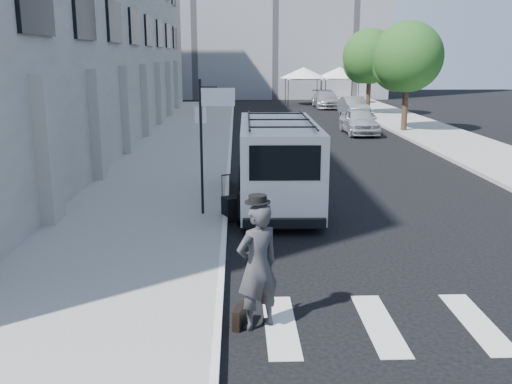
{
  "coord_description": "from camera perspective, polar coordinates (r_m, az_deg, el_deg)",
  "views": [
    {
      "loc": [
        -1.67,
        -11.38,
        4.24
      ],
      "look_at": [
        -1.27,
        0.8,
        1.3
      ],
      "focal_mm": 40.0,
      "sensor_mm": 36.0,
      "label": 1
    }
  ],
  "objects": [
    {
      "name": "ground",
      "position": [
        12.26,
        6.11,
        -6.75
      ],
      "size": [
        120.0,
        120.0,
        0.0
      ],
      "primitive_type": "plane",
      "color": "black",
      "rests_on": "ground"
    },
    {
      "name": "sidewalk_left",
      "position": [
        27.81,
        -7.22,
        4.86
      ],
      "size": [
        4.5,
        48.0,
        0.15
      ],
      "primitive_type": "cube",
      "color": "gray",
      "rests_on": "ground"
    },
    {
      "name": "sidewalk_right",
      "position": [
        33.41,
        16.84,
        5.84
      ],
      "size": [
        4.0,
        56.0,
        0.15
      ],
      "primitive_type": "cube",
      "color": "gray",
      "rests_on": "ground"
    },
    {
      "name": "building_left",
      "position": [
        31.03,
        -21.21,
        15.95
      ],
      "size": [
        10.0,
        44.0,
        12.0
      ],
      "primitive_type": "cube",
      "color": "gray",
      "rests_on": "ground"
    },
    {
      "name": "sign_pole",
      "position": [
        14.68,
        -4.62,
        7.32
      ],
      "size": [
        1.03,
        0.07,
        3.5
      ],
      "color": "black",
      "rests_on": "sidewalk_left"
    },
    {
      "name": "tree_near",
      "position": [
        32.84,
        14.69,
        12.68
      ],
      "size": [
        3.8,
        3.83,
        6.03
      ],
      "color": "black",
      "rests_on": "ground"
    },
    {
      "name": "tree_far",
      "position": [
        41.56,
        11.14,
        12.96
      ],
      "size": [
        3.8,
        3.83,
        6.03
      ],
      "color": "black",
      "rests_on": "ground"
    },
    {
      "name": "tent_left",
      "position": [
        49.73,
        4.75,
        11.77
      ],
      "size": [
        4.0,
        4.0,
        3.2
      ],
      "color": "black",
      "rests_on": "ground"
    },
    {
      "name": "tent_right",
      "position": [
        50.68,
        8.36,
        11.71
      ],
      "size": [
        4.0,
        4.0,
        3.2
      ],
      "color": "black",
      "rests_on": "ground"
    },
    {
      "name": "businessman",
      "position": [
        8.98,
        0.15,
        -7.42
      ],
      "size": [
        0.89,
        0.81,
        2.05
      ],
      "primitive_type": "imported",
      "rotation": [
        0.0,
        0.0,
        3.7
      ],
      "color": "#333336",
      "rests_on": "ground"
    },
    {
      "name": "briefcase",
      "position": [
        9.32,
        -1.67,
        -12.36
      ],
      "size": [
        0.24,
        0.46,
        0.34
      ],
      "primitive_type": "cube",
      "rotation": [
        0.0,
        0.0,
        -0.28
      ],
      "color": "black",
      "rests_on": "ground"
    },
    {
      "name": "suitcase",
      "position": [
        14.91,
        -2.71,
        -1.7
      ],
      "size": [
        0.43,
        0.51,
        1.2
      ],
      "rotation": [
        0.0,
        0.0,
        0.43
      ],
      "color": "black",
      "rests_on": "ground"
    },
    {
      "name": "cargo_van",
      "position": [
        16.42,
        2.18,
        3.03
      ],
      "size": [
        2.36,
        6.44,
        2.4
      ],
      "rotation": [
        0.0,
        0.0,
        -0.02
      ],
      "color": "silver",
      "rests_on": "ground"
    },
    {
      "name": "parked_car_a",
      "position": [
        31.85,
        10.28,
        6.99
      ],
      "size": [
        1.72,
        4.18,
        1.42
      ],
      "primitive_type": "imported",
      "rotation": [
        0.0,
        0.0,
        0.01
      ],
      "color": "#AAACB2",
      "rests_on": "ground"
    },
    {
      "name": "parked_car_b",
      "position": [
        41.04,
        9.74,
        8.41
      ],
      "size": [
        1.63,
        4.21,
        1.37
      ],
      "primitive_type": "imported",
      "rotation": [
        0.0,
        0.0,
        0.04
      ],
      "color": "#5B5E63",
      "rests_on": "ground"
    },
    {
      "name": "parked_car_c",
      "position": [
        47.33,
        7.01,
        9.18
      ],
      "size": [
        1.95,
        4.78,
        1.39
      ],
      "primitive_type": "imported",
      "rotation": [
        0.0,
        0.0,
        0.0
      ],
      "color": "#929599",
      "rests_on": "ground"
    }
  ]
}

